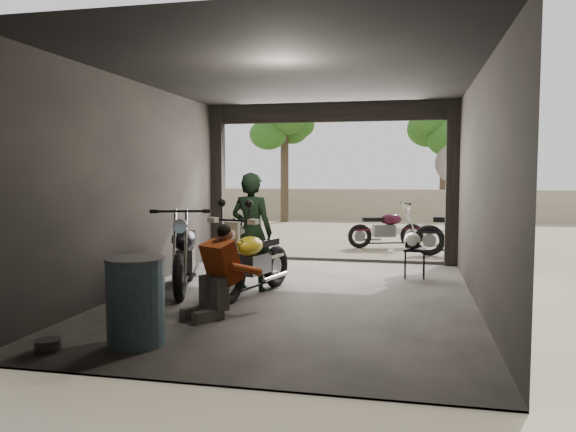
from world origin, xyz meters
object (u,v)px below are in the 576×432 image
at_px(left_bike, 185,249).
at_px(rider, 252,232).
at_px(mechanic, 214,274).
at_px(helmet, 412,241).
at_px(outside_bike_c, 466,228).
at_px(oil_drum, 136,303).
at_px(outside_bike_a, 240,228).
at_px(main_bike, 254,256).
at_px(outside_bike_b, 386,225).
at_px(sign_post, 455,182).
at_px(stool, 415,253).

xyz_separation_m(left_bike, rider, (1.01, 0.20, 0.26)).
xyz_separation_m(mechanic, helmet, (2.41, 3.26, 0.09)).
bearing_deg(mechanic, outside_bike_c, 91.73).
xyz_separation_m(mechanic, oil_drum, (-0.40, -1.24, -0.10)).
bearing_deg(oil_drum, outside_bike_a, 99.09).
bearing_deg(outside_bike_c, mechanic, 156.71).
relative_size(main_bike, mechanic, 1.59).
relative_size(mechanic, helmet, 3.74).
distance_m(mechanic, helmet, 4.05).
relative_size(left_bike, helmet, 6.32).
relative_size(left_bike, outside_bike_a, 1.29).
relative_size(outside_bike_b, mechanic, 1.45).
distance_m(main_bike, rider, 0.45).
height_order(left_bike, rider, rider).
relative_size(main_bike, helmet, 5.94).
height_order(left_bike, sign_post, sign_post).
bearing_deg(rider, sign_post, -121.58).
xyz_separation_m(outside_bike_a, stool, (4.05, -2.96, -0.06)).
bearing_deg(outside_bike_b, main_bike, 145.00).
distance_m(outside_bike_a, helmet, 4.99).
distance_m(rider, sign_post, 4.94).
height_order(mechanic, stool, mechanic).
distance_m(outside_bike_a, outside_bike_b, 3.53).
bearing_deg(sign_post, helmet, -128.97).
distance_m(outside_bike_c, stool, 2.92).
xyz_separation_m(outside_bike_c, rider, (-3.52, -4.30, 0.27)).
xyz_separation_m(main_bike, oil_drum, (-0.53, -2.62, -0.14)).
height_order(outside_bike_b, outside_bike_c, outside_bike_c).
bearing_deg(outside_bike_b, outside_bike_a, 86.94).
bearing_deg(main_bike, outside_bike_c, 68.55).
distance_m(outside_bike_c, rider, 5.57).
xyz_separation_m(main_bike, outside_bike_b, (1.67, 5.82, -0.05)).
relative_size(rider, mechanic, 1.61).
height_order(outside_bike_c, helmet, outside_bike_c).
xyz_separation_m(outside_bike_a, outside_bike_c, (5.13, -0.25, 0.14)).
xyz_separation_m(outside_bike_b, rider, (-1.79, -5.52, 0.36)).
relative_size(main_bike, stool, 3.45).
bearing_deg(helmet, rider, -170.63).
height_order(left_bike, oil_drum, left_bike).
relative_size(outside_bike_b, oil_drum, 1.77).
distance_m(outside_bike_b, stool, 3.98).
bearing_deg(main_bike, outside_bike_b, 89.01).
xyz_separation_m(main_bike, helmet, (2.28, 1.88, 0.06)).
height_order(main_bike, left_bike, left_bike).
bearing_deg(oil_drum, main_bike, 78.60).
height_order(left_bike, mechanic, left_bike).
bearing_deg(sign_post, left_bike, -154.88).
xyz_separation_m(outside_bike_a, rider, (1.61, -4.55, 0.41)).
xyz_separation_m(left_bike, oil_drum, (0.60, -2.72, -0.18)).
height_order(main_bike, outside_bike_c, outside_bike_c).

